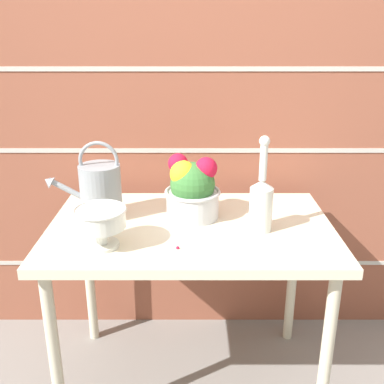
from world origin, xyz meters
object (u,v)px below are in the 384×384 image
Objects in this scene: watering_can at (101,190)px; flower_planter at (193,189)px; glass_decanter at (263,201)px; crystal_pedestal_bowl at (102,220)px.

watering_can is 1.23× the size of flower_planter.
watering_can is at bearing 169.07° from glass_decanter.
glass_decanter reaches higher than crystal_pedestal_bowl.
crystal_pedestal_bowl is at bearing -78.96° from watering_can.
watering_can is 0.26m from crystal_pedestal_bowl.
glass_decanter reaches higher than flower_planter.
flower_planter is 0.28m from glass_decanter.
flower_planter is (0.36, 0.00, 0.00)m from watering_can.
watering_can is at bearing 101.04° from crystal_pedestal_bowl.
glass_decanter is (0.25, -0.12, 0.00)m from flower_planter.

